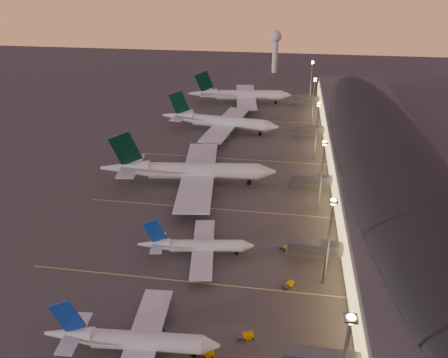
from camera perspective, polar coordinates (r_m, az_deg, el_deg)
ground at (r=125.38m, az=-4.12°, el=-11.80°), size 700.00×700.00×0.00m
airliner_narrow_south at (r=102.98m, az=-11.93°, el=-19.94°), size 38.92×34.84×13.90m
airliner_narrow_north at (r=129.37m, az=-3.63°, el=-8.71°), size 34.17×30.80×12.21m
airliner_wide_near at (r=169.19m, az=-4.66°, el=1.05°), size 68.01×62.44×21.76m
airliner_wide_mid at (r=225.78m, az=-0.62°, el=7.49°), size 62.19×57.14×19.91m
airliner_wide_far at (r=274.76m, az=2.12°, el=10.89°), size 63.81×58.61×20.42m
terminal_building at (r=185.90m, az=19.94°, el=2.93°), size 56.35×255.00×17.46m
light_masts at (r=172.27m, az=12.33°, el=5.29°), size 2.20×217.20×25.90m
radar_tower at (r=360.80m, az=6.76°, el=17.06°), size 9.00×9.00×32.50m
lane_markings at (r=158.20m, az=-0.99°, el=-3.01°), size 90.00×180.36×0.00m
baggage_tug_a at (r=102.90m, az=-2.25°, el=-21.81°), size 3.55×1.69×1.04m
baggage_tug_b at (r=106.28m, az=2.89°, el=-19.82°), size 4.10×2.68×1.14m
baggage_tug_c at (r=134.14m, az=8.16°, el=-8.93°), size 3.84×2.13×1.08m
baggage_tug_d at (r=120.74m, az=8.49°, el=-13.49°), size 3.02×3.60×1.03m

